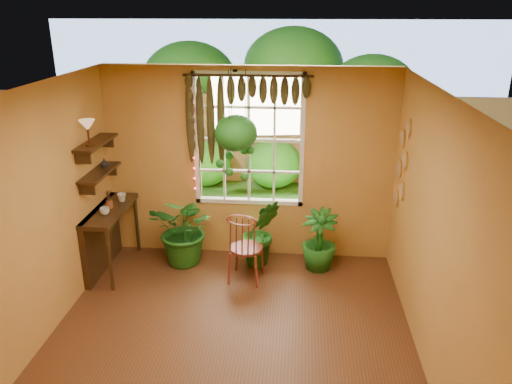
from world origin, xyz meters
TOP-DOWN VIEW (x-y plane):
  - floor at (0.00, 0.00)m, footprint 4.50×4.50m
  - ceiling at (0.00, 0.00)m, footprint 4.50×4.50m
  - wall_back at (0.00, 2.25)m, footprint 4.00×0.00m
  - wall_left at (-2.00, 0.00)m, footprint 0.00×4.50m
  - wall_right at (2.00, 0.00)m, footprint 0.00×4.50m
  - window at (0.00, 2.28)m, footprint 1.52×0.10m
  - valance_vine at (-0.08, 2.16)m, footprint 1.70×0.12m
  - string_lights at (-0.76, 2.19)m, footprint 0.03×0.03m
  - wall_plates at (1.98, 1.79)m, footprint 0.04×0.32m
  - counter_ledge at (-1.91, 1.60)m, footprint 0.40×1.20m
  - shelf_lower at (-1.88, 1.60)m, footprint 0.25×0.90m
  - shelf_upper at (-1.88, 1.60)m, footprint 0.25×0.90m
  - backyard at (0.24, 6.87)m, footprint 14.00×10.00m
  - windsor_chair at (0.03, 1.45)m, footprint 0.49×0.51m
  - potted_plant_left at (-0.84, 1.85)m, footprint 1.12×1.04m
  - potted_plant_mid at (0.20, 1.91)m, footprint 0.65×0.58m
  - potted_plant_right at (1.00, 1.86)m, footprint 0.58×0.58m
  - hanging_basket at (-0.12, 1.87)m, footprint 0.55×0.55m
  - cup_a at (-1.78, 1.39)m, footprint 0.13×0.13m
  - cup_b at (-1.72, 1.87)m, footprint 0.15×0.15m
  - brush_jar at (-1.80, 1.62)m, footprint 0.08×0.08m
  - shelf_vase at (-1.87, 1.77)m, footprint 0.13×0.13m
  - tiffany_lamp at (-1.86, 1.36)m, footprint 0.20×0.20m

SIDE VIEW (x-z plane):
  - floor at x=0.00m, z-range 0.00..0.00m
  - windsor_chair at x=0.03m, z-range -0.24..0.91m
  - potted_plant_right at x=1.00m, z-range 0.00..0.86m
  - potted_plant_mid at x=0.20m, z-range 0.00..0.98m
  - potted_plant_left at x=-0.84m, z-range 0.00..1.03m
  - counter_ledge at x=-1.91m, z-range 0.10..1.00m
  - cup_a at x=-1.78m, z-range 0.90..1.00m
  - cup_b at x=-1.72m, z-range 0.90..1.01m
  - brush_jar at x=-1.80m, z-range 0.87..1.18m
  - backyard at x=0.24m, z-range -4.72..7.28m
  - wall_back at x=0.00m, z-range -0.65..3.35m
  - wall_left at x=-2.00m, z-range -0.90..3.60m
  - wall_right at x=2.00m, z-range -0.90..3.60m
  - shelf_lower at x=-1.88m, z-range 1.38..1.42m
  - shelf_vase at x=-1.87m, z-range 1.42..1.54m
  - wall_plates at x=1.98m, z-range 1.00..2.10m
  - window at x=0.00m, z-range 0.77..2.63m
  - string_lights at x=-0.76m, z-range 0.98..2.52m
  - shelf_upper at x=-1.88m, z-range 1.78..1.82m
  - hanging_basket at x=-0.12m, z-range 1.14..2.56m
  - tiffany_lamp at x=-1.86m, z-range 1.89..2.22m
  - valance_vine at x=-0.08m, z-range 1.73..2.83m
  - ceiling at x=0.00m, z-range 2.70..2.70m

